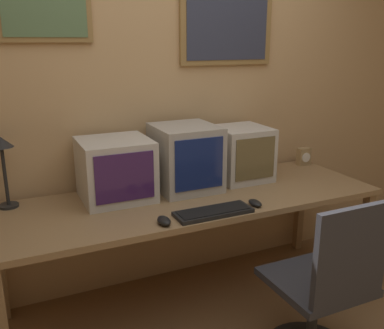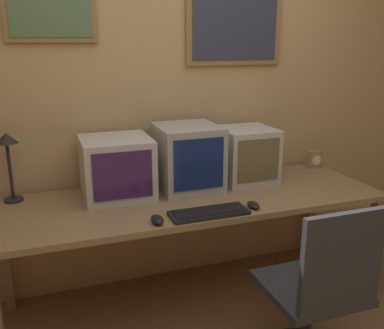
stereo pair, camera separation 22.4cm
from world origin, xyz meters
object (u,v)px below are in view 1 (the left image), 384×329
at_px(monitor_left, 116,169).
at_px(desk_lamp, 2,155).
at_px(monitor_right, 241,153).
at_px(desk_clock, 304,157).
at_px(mouse_near_keyboard, 255,203).
at_px(keyboard_main, 213,212).
at_px(mouse_far_corner, 164,221).
at_px(monitor_center, 185,157).
at_px(office_chair, 324,296).

relative_size(monitor_left, desk_lamp, 1.00).
xyz_separation_m(monitor_right, desk_clock, (0.62, 0.09, -0.12)).
xyz_separation_m(monitor_left, mouse_near_keyboard, (0.70, -0.46, -0.17)).
xyz_separation_m(monitor_left, monitor_right, (0.88, 0.01, -0.00)).
bearing_deg(keyboard_main, monitor_left, 131.60).
bearing_deg(mouse_near_keyboard, mouse_far_corner, -177.72).
distance_m(monitor_left, mouse_far_corner, 0.53).
xyz_separation_m(monitor_right, keyboard_main, (-0.46, -0.49, -0.17)).
relative_size(keyboard_main, mouse_near_keyboard, 4.08).
distance_m(monitor_right, desk_lamp, 1.50).
bearing_deg(mouse_far_corner, desk_clock, 23.05).
bearing_deg(monitor_right, monitor_center, -176.81).
distance_m(keyboard_main, mouse_far_corner, 0.30).
bearing_deg(desk_clock, monitor_right, -171.97).
height_order(monitor_center, mouse_near_keyboard, monitor_center).
height_order(mouse_near_keyboard, office_chair, office_chair).
xyz_separation_m(mouse_near_keyboard, office_chair, (0.12, -0.49, -0.36)).
distance_m(mouse_far_corner, desk_lamp, 0.99).
bearing_deg(mouse_far_corner, office_chair, -33.92).
bearing_deg(desk_lamp, mouse_far_corner, -39.56).
distance_m(mouse_near_keyboard, office_chair, 0.62).
distance_m(keyboard_main, desk_clock, 1.23).
relative_size(monitor_left, office_chair, 0.43).
distance_m(monitor_center, desk_clock, 1.06).
relative_size(mouse_far_corner, desk_lamp, 0.27).
xyz_separation_m(monitor_left, desk_clock, (1.51, 0.10, -0.12)).
height_order(monitor_right, mouse_near_keyboard, monitor_right).
bearing_deg(monitor_center, monitor_left, 178.81).
bearing_deg(desk_clock, office_chair, -122.95).
bearing_deg(mouse_far_corner, monitor_right, 33.29).
xyz_separation_m(mouse_near_keyboard, desk_lamp, (-1.31, 0.58, 0.30)).
height_order(monitor_right, desk_lamp, desk_lamp).
bearing_deg(monitor_left, mouse_near_keyboard, -33.55).
height_order(mouse_far_corner, office_chair, office_chair).
relative_size(monitor_left, monitor_center, 1.00).
distance_m(monitor_right, mouse_far_corner, 0.93).
height_order(monitor_right, mouse_far_corner, monitor_right).
bearing_deg(mouse_far_corner, mouse_near_keyboard, 2.28).
bearing_deg(office_chair, mouse_far_corner, 146.08).
bearing_deg(desk_lamp, monitor_center, -6.73).
distance_m(monitor_center, desk_lamp, 1.08).
distance_m(monitor_right, desk_clock, 0.64).
bearing_deg(office_chair, keyboard_main, 129.52).
height_order(monitor_right, keyboard_main, monitor_right).
relative_size(monitor_center, keyboard_main, 0.94).
bearing_deg(monitor_left, desk_lamp, 169.19).
distance_m(monitor_center, monitor_right, 0.43).
distance_m(desk_clock, office_chair, 1.33).
bearing_deg(mouse_near_keyboard, monitor_center, 118.10).
relative_size(monitor_center, mouse_near_keyboard, 3.84).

